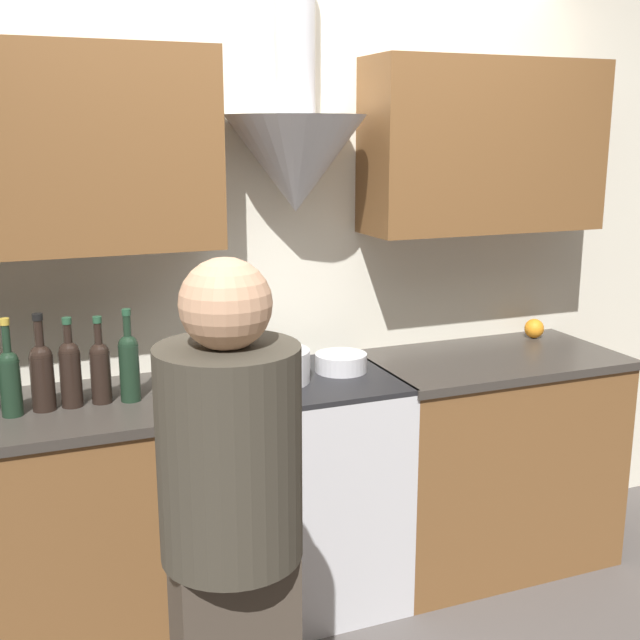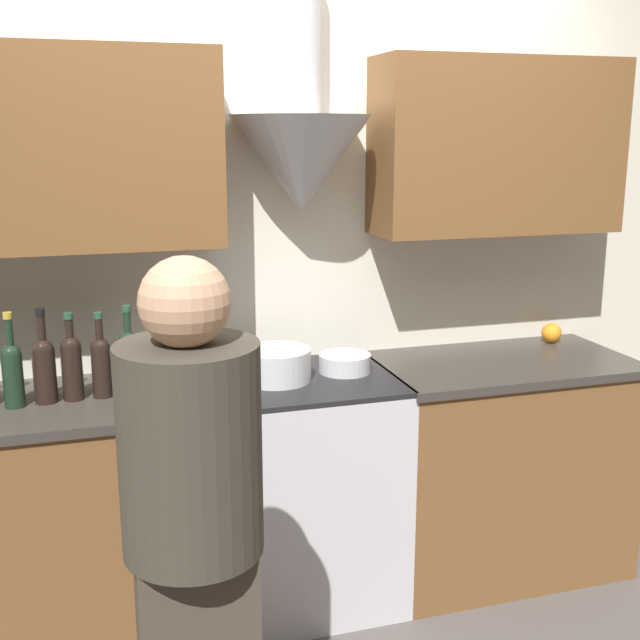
% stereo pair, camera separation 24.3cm
% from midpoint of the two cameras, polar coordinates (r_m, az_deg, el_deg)
% --- Properties ---
extents(wall_back, '(8.40, 0.54, 2.60)m').
position_cam_midpoint_polar(wall_back, '(3.24, -4.88, 6.08)').
color(wall_back, silver).
rests_on(wall_back, ground_plane).
extents(counter_left, '(1.15, 0.62, 0.93)m').
position_cam_midpoint_polar(counter_left, '(3.13, -18.75, -13.88)').
color(counter_left, brown).
rests_on(counter_left, ground_plane).
extents(counter_right, '(1.06, 0.62, 0.93)m').
position_cam_midpoint_polar(counter_right, '(3.61, 9.98, -9.65)').
color(counter_right, brown).
rests_on(counter_right, ground_plane).
extents(stove_range, '(0.64, 0.60, 0.93)m').
position_cam_midpoint_polar(stove_range, '(3.28, -2.84, -11.86)').
color(stove_range, silver).
rests_on(stove_range, ground_plane).
extents(wine_bottle_3, '(0.07, 0.07, 0.33)m').
position_cam_midpoint_polar(wine_bottle_3, '(2.90, -23.47, -3.87)').
color(wine_bottle_3, black).
rests_on(wine_bottle_3, counter_left).
extents(wine_bottle_4, '(0.08, 0.08, 0.34)m').
position_cam_midpoint_polar(wine_bottle_4, '(2.91, -21.45, -3.55)').
color(wine_bottle_4, black).
rests_on(wine_bottle_4, counter_left).
extents(wine_bottle_5, '(0.07, 0.07, 0.31)m').
position_cam_midpoint_polar(wine_bottle_5, '(2.92, -19.64, -3.40)').
color(wine_bottle_5, black).
rests_on(wine_bottle_5, counter_left).
extents(wine_bottle_6, '(0.07, 0.07, 0.31)m').
position_cam_midpoint_polar(wine_bottle_6, '(2.92, -17.68, -3.34)').
color(wine_bottle_6, black).
rests_on(wine_bottle_6, counter_left).
extents(wine_bottle_7, '(0.07, 0.07, 0.33)m').
position_cam_midpoint_polar(wine_bottle_7, '(2.91, -15.77, -3.04)').
color(wine_bottle_7, black).
rests_on(wine_bottle_7, counter_left).
extents(stock_pot, '(0.27, 0.27, 0.12)m').
position_cam_midpoint_polar(stock_pot, '(3.05, -5.52, -3.29)').
color(stock_pot, silver).
rests_on(stock_pot, stove_range).
extents(mixing_bowl, '(0.21, 0.21, 0.07)m').
position_cam_midpoint_polar(mixing_bowl, '(3.17, -0.68, -3.06)').
color(mixing_bowl, silver).
rests_on(mixing_bowl, stove_range).
extents(orange_fruit, '(0.09, 0.09, 0.09)m').
position_cam_midpoint_polar(orange_fruit, '(3.78, 13.23, -0.61)').
color(orange_fruit, orange).
rests_on(orange_fruit, counter_right).
extents(person_foreground_left, '(0.34, 0.34, 1.59)m').
position_cam_midpoint_polar(person_foreground_left, '(2.02, -9.82, -16.00)').
color(person_foreground_left, '#473D33').
rests_on(person_foreground_left, ground_plane).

